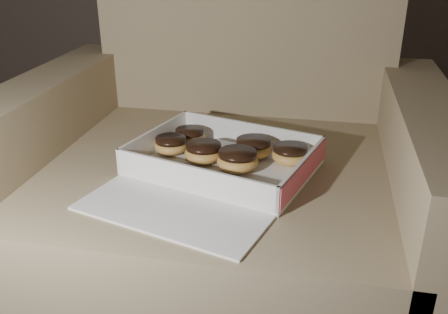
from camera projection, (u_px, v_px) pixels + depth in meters
armchair at (225, 199)px, 1.21m from camera, size 0.98×0.82×1.02m
bakery_box at (217, 171)px, 1.02m from camera, size 0.45×0.49×0.06m
donut_a at (238, 160)px, 1.02m from camera, size 0.09×0.09×0.04m
donut_b at (171, 145)px, 1.10m from camera, size 0.07×0.07×0.04m
donut_c at (204, 152)px, 1.06m from camera, size 0.08×0.08×0.04m
donut_d at (290, 154)px, 1.05m from camera, size 0.08×0.08×0.04m
donut_e at (253, 148)px, 1.08m from camera, size 0.08×0.08×0.04m
donut_f at (190, 136)px, 1.15m from camera, size 0.07×0.07×0.04m
crumb_a at (187, 159)px, 1.08m from camera, size 0.01×0.01×0.00m
crumb_b at (261, 202)px, 0.91m from camera, size 0.01×0.01×0.00m
crumb_c at (267, 192)px, 0.94m from camera, size 0.01×0.01×0.00m
crumb_d at (174, 166)px, 1.04m from camera, size 0.01×0.01×0.00m
crumb_e at (232, 193)px, 0.94m from camera, size 0.01×0.01×0.00m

